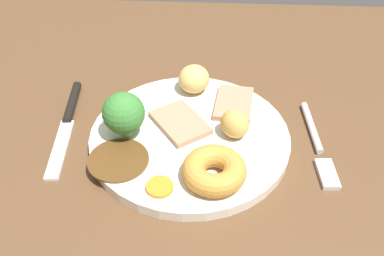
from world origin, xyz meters
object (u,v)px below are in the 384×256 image
(meat_slice_under, at_px, (234,104))
(carrot_coin_front, at_px, (160,187))
(dinner_plate, at_px, (192,138))
(meat_slice_main, at_px, (180,123))
(yorkshire_pudding, at_px, (214,170))
(knife, at_px, (68,118))
(roast_potato_right, at_px, (235,125))
(roast_potato_left, at_px, (195,79))
(broccoli_floret, at_px, (124,114))
(fork, at_px, (318,145))

(meat_slice_under, distance_m, carrot_coin_front, 0.17)
(dinner_plate, distance_m, meat_slice_main, 0.03)
(meat_slice_under, xyz_separation_m, yorkshire_pudding, (0.02, 0.13, 0.01))
(meat_slice_under, bearing_deg, knife, 7.04)
(dinner_plate, bearing_deg, meat_slice_main, -45.12)
(meat_slice_under, relative_size, yorkshire_pudding, 1.02)
(yorkshire_pudding, bearing_deg, knife, -28.17)
(yorkshire_pudding, xyz_separation_m, roast_potato_right, (-0.02, -0.07, 0.00))
(dinner_plate, bearing_deg, roast_potato_right, 178.97)
(meat_slice_under, distance_m, knife, 0.22)
(yorkshire_pudding, relative_size, knife, 0.39)
(dinner_plate, distance_m, yorkshire_pudding, 0.08)
(yorkshire_pudding, xyz_separation_m, carrot_coin_front, (0.06, 0.02, -0.01))
(roast_potato_left, xyz_separation_m, roast_potato_right, (-0.05, 0.09, -0.00))
(carrot_coin_front, bearing_deg, yorkshire_pudding, -162.90)
(meat_slice_main, distance_m, carrot_coin_front, 0.11)
(meat_slice_main, distance_m, broccoli_floret, 0.08)
(carrot_coin_front, xyz_separation_m, knife, (0.14, -0.12, -0.01))
(yorkshire_pudding, bearing_deg, meat_slice_main, -63.22)
(yorkshire_pudding, xyz_separation_m, broccoli_floret, (0.11, -0.07, 0.02))
(meat_slice_main, distance_m, roast_potato_left, 0.08)
(yorkshire_pudding, bearing_deg, meat_slice_under, -100.37)
(dinner_plate, bearing_deg, yorkshire_pudding, 111.51)
(roast_potato_right, height_order, knife, roast_potato_right)
(roast_potato_left, relative_size, carrot_coin_front, 1.50)
(meat_slice_under, xyz_separation_m, roast_potato_right, (0.00, 0.06, 0.01))
(meat_slice_main, bearing_deg, meat_slice_under, -147.50)
(meat_slice_under, bearing_deg, meat_slice_main, 32.50)
(dinner_plate, distance_m, broccoli_floret, 0.09)
(roast_potato_left, xyz_separation_m, broccoli_floret, (0.08, 0.10, 0.01))
(fork, bearing_deg, yorkshire_pudding, -64.16)
(dinner_plate, relative_size, yorkshire_pudding, 3.50)
(yorkshire_pudding, distance_m, fork, 0.15)
(dinner_plate, bearing_deg, fork, -179.96)
(yorkshire_pudding, distance_m, roast_potato_right, 0.08)
(roast_potato_right, height_order, broccoli_floret, broccoli_floret)
(dinner_plate, height_order, carrot_coin_front, carrot_coin_front)
(broccoli_floret, height_order, knife, broccoli_floret)
(dinner_plate, relative_size, roast_potato_left, 5.53)
(roast_potato_left, bearing_deg, knife, 19.82)
(roast_potato_left, relative_size, fork, 0.30)
(broccoli_floret, relative_size, knife, 0.33)
(fork, bearing_deg, carrot_coin_front, -67.78)
(roast_potato_left, height_order, knife, roast_potato_left)
(meat_slice_main, height_order, broccoli_floret, broccoli_floret)
(knife, bearing_deg, carrot_coin_front, 42.57)
(meat_slice_under, relative_size, roast_potato_left, 1.61)
(yorkshire_pudding, relative_size, roast_potato_left, 1.58)
(carrot_coin_front, bearing_deg, knife, -41.64)
(meat_slice_under, distance_m, roast_potato_right, 0.06)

